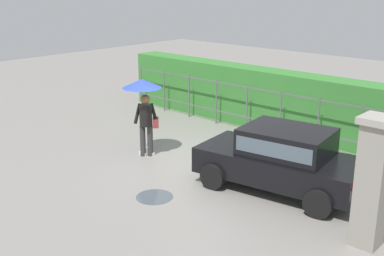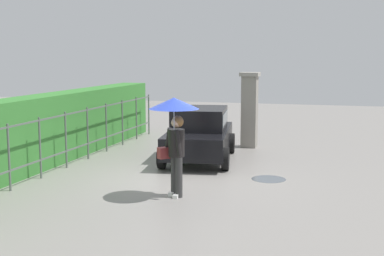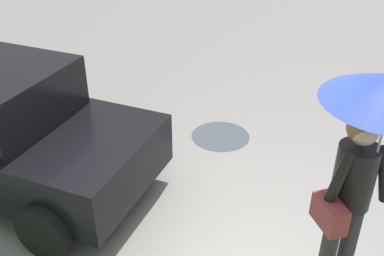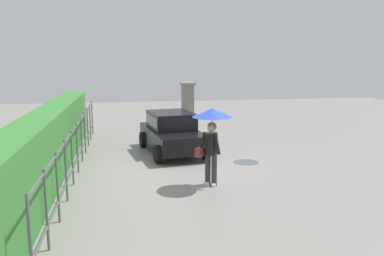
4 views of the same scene
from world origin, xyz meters
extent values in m
plane|color=gray|center=(0.00, 0.00, 0.00)|extent=(40.00, 40.00, 0.00)
cube|color=black|center=(2.12, 0.10, 0.58)|extent=(3.89, 2.15, 0.60)
cube|color=black|center=(2.26, 0.12, 1.18)|extent=(2.08, 1.69, 0.60)
cube|color=#4C5B66|center=(2.26, 0.12, 1.20)|extent=(1.94, 1.69, 0.33)
cylinder|color=black|center=(1.00, -0.91, 0.30)|extent=(0.62, 0.26, 0.60)
cylinder|color=black|center=(0.76, 0.76, 0.30)|extent=(0.62, 0.26, 0.60)
cylinder|color=black|center=(3.47, -0.55, 0.30)|extent=(0.62, 0.26, 0.60)
cylinder|color=black|center=(3.23, 1.11, 0.30)|extent=(0.62, 0.26, 0.60)
cube|color=red|center=(4.03, -0.18, 0.73)|extent=(0.09, 0.21, 0.16)
cube|color=red|center=(3.88, 0.91, 0.73)|extent=(0.09, 0.21, 0.16)
cylinder|color=#333333|center=(-1.82, -0.52, 0.43)|extent=(0.15, 0.15, 0.86)
cylinder|color=#333333|center=(-1.68, -0.38, 0.43)|extent=(0.15, 0.15, 0.86)
cube|color=white|center=(-1.86, -0.48, 0.04)|extent=(0.26, 0.10, 0.08)
cube|color=white|center=(-1.73, -0.34, 0.04)|extent=(0.26, 0.10, 0.08)
cylinder|color=black|center=(-1.75, -0.45, 1.15)|extent=(0.34, 0.34, 0.58)
sphere|color=#DBAD89|center=(-1.75, -0.45, 1.58)|extent=(0.22, 0.22, 0.22)
sphere|color=olive|center=(-1.73, -0.47, 1.60)|extent=(0.25, 0.25, 0.25)
cylinder|color=black|center=(-1.96, -0.56, 1.18)|extent=(0.22, 0.23, 0.56)
cylinder|color=black|center=(-1.66, -0.24, 1.18)|extent=(0.22, 0.23, 0.56)
cylinder|color=#B2B2B7|center=(-1.88, -0.44, 1.50)|extent=(0.02, 0.02, 0.77)
cone|color=blue|center=(-1.88, -0.44, 2.00)|extent=(1.04, 1.04, 0.23)
cube|color=maroon|center=(-1.66, -0.18, 0.91)|extent=(0.36, 0.35, 0.24)
cube|color=gray|center=(4.63, -0.90, 1.15)|extent=(0.48, 0.48, 2.30)
cube|color=#9E998E|center=(4.63, -0.90, 2.36)|extent=(0.60, 0.60, 0.12)
cylinder|color=#59605B|center=(-6.07, 3.22, 0.75)|extent=(0.05, 0.05, 1.50)
cylinder|color=#59605B|center=(-4.83, 3.22, 0.75)|extent=(0.05, 0.05, 1.50)
cylinder|color=#59605B|center=(-3.58, 3.22, 0.75)|extent=(0.05, 0.05, 1.50)
cylinder|color=#59605B|center=(-2.34, 3.22, 0.75)|extent=(0.05, 0.05, 1.50)
cylinder|color=#59605B|center=(-1.10, 3.22, 0.75)|extent=(0.05, 0.05, 1.50)
cylinder|color=#59605B|center=(0.14, 3.22, 0.75)|extent=(0.05, 0.05, 1.50)
cylinder|color=#59605B|center=(1.39, 3.22, 0.75)|extent=(0.05, 0.05, 1.50)
cylinder|color=#59605B|center=(2.63, 3.22, 0.75)|extent=(0.05, 0.05, 1.50)
cube|color=#59605B|center=(0.14, 3.22, 1.42)|extent=(12.43, 0.03, 0.04)
cube|color=#59605B|center=(0.14, 3.22, 0.45)|extent=(12.43, 0.03, 0.04)
cube|color=#387F33|center=(0.14, 3.98, 0.95)|extent=(13.43, 0.90, 1.90)
cylinder|color=#4C545B|center=(0.34, -2.12, 0.00)|extent=(0.83, 0.83, 0.00)
camera|label=1|loc=(7.58, -8.77, 4.61)|focal=45.15mm
camera|label=2|loc=(-12.17, -3.77, 3.00)|focal=49.45mm
camera|label=3|loc=(-2.14, 2.82, 3.39)|focal=42.17mm
camera|label=4|loc=(-11.62, 1.85, 3.35)|focal=36.35mm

